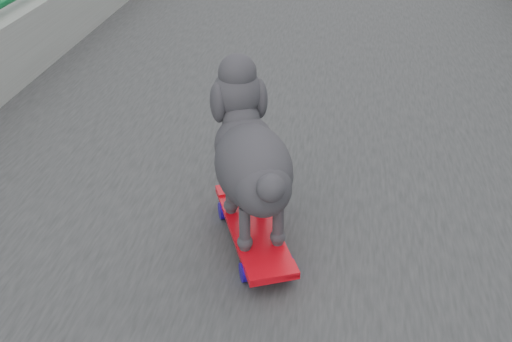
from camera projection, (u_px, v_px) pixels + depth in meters
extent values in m
cube|color=slate|center=(328.00, 136.00, 10.29)|extent=(1.20, 1.20, 6.50)
cube|color=red|center=(253.00, 229.00, 1.74)|extent=(0.30, 0.48, 0.02)
cube|color=#99999E|center=(267.00, 266.00, 1.62)|extent=(0.09, 0.06, 0.02)
cylinder|color=#1B07A0|center=(245.00, 272.00, 1.62)|extent=(0.04, 0.06, 0.05)
sphere|color=yellow|center=(245.00, 272.00, 1.62)|extent=(0.02, 0.02, 0.02)
cylinder|color=#1B07A0|center=(288.00, 265.00, 1.64)|extent=(0.04, 0.06, 0.05)
sphere|color=yellow|center=(288.00, 265.00, 1.64)|extent=(0.02, 0.02, 0.02)
cube|color=#99999E|center=(242.00, 205.00, 1.87)|extent=(0.09, 0.06, 0.02)
cylinder|color=#1B07A0|center=(223.00, 210.00, 1.86)|extent=(0.04, 0.06, 0.05)
sphere|color=yellow|center=(223.00, 210.00, 1.86)|extent=(0.02, 0.02, 0.02)
cylinder|color=#1B07A0|center=(260.00, 205.00, 1.89)|extent=(0.04, 0.06, 0.05)
sphere|color=yellow|center=(260.00, 205.00, 1.89)|extent=(0.02, 0.02, 0.02)
ellipsoid|color=#28252A|center=(253.00, 167.00, 1.63)|extent=(0.32, 0.38, 0.22)
sphere|color=#28252A|center=(238.00, 93.00, 1.70)|extent=(0.15, 0.15, 0.15)
sphere|color=black|center=(231.00, 86.00, 1.79)|extent=(0.02, 0.02, 0.02)
sphere|color=#28252A|center=(271.00, 188.00, 1.46)|extent=(0.07, 0.07, 0.07)
cylinder|color=#28252A|center=(231.00, 192.00, 1.76)|extent=(0.03, 0.03, 0.13)
cylinder|color=#28252A|center=(261.00, 188.00, 1.78)|extent=(0.03, 0.03, 0.13)
cylinder|color=#28252A|center=(245.00, 229.00, 1.61)|extent=(0.03, 0.03, 0.13)
cylinder|color=#28252A|center=(278.00, 223.00, 1.63)|extent=(0.03, 0.03, 0.13)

